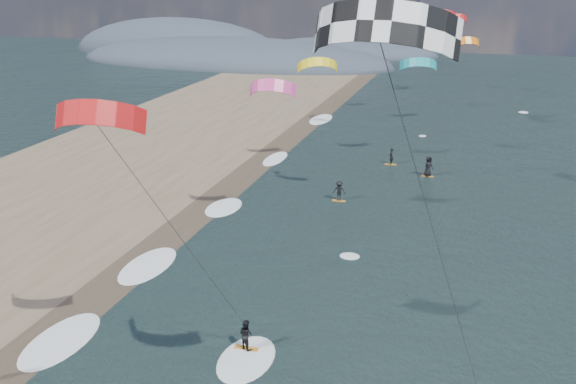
% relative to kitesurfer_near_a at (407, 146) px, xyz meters
% --- Properties ---
extents(wet_sand_strip, '(3.00, 240.00, 0.00)m').
position_rel_kitesurfer_near_a_xyz_m(wet_sand_strip, '(-18.18, 9.84, -13.10)').
color(wet_sand_strip, '#382D23').
rests_on(wet_sand_strip, ground).
extents(coastal_hills, '(80.00, 41.00, 15.00)m').
position_rel_kitesurfer_near_a_xyz_m(coastal_hills, '(-51.02, 107.71, -13.11)').
color(coastal_hills, '#3D4756').
rests_on(coastal_hills, ground).
extents(kitesurfer_near_a, '(7.59, 8.32, 17.43)m').
position_rel_kitesurfer_near_a_xyz_m(kitesurfer_near_a, '(0.00, 0.00, 0.00)').
color(kitesurfer_near_a, '#C57F22').
rests_on(kitesurfer_near_a, ground).
extents(kitesurfer_near_b, '(6.93, 8.44, 13.94)m').
position_rel_kitesurfer_near_a_xyz_m(kitesurfer_near_b, '(-10.40, 3.69, -4.30)').
color(kitesurfer_near_b, '#C57F22').
rests_on(kitesurfer_near_b, ground).
extents(far_kitesurfers, '(7.29, 12.00, 1.86)m').
position_rel_kitesurfer_near_a_xyz_m(far_kitesurfers, '(-5.70, 35.13, -12.23)').
color(far_kitesurfers, '#C57F22').
rests_on(far_kitesurfers, ground).
extents(bg_kite_field, '(15.45, 68.79, 8.27)m').
position_rel_kitesurfer_near_a_xyz_m(bg_kite_field, '(-6.19, 53.78, -1.92)').
color(bg_kite_field, orange).
rests_on(bg_kite_field, ground).
extents(shoreline_surf, '(2.40, 79.40, 0.11)m').
position_rel_kitesurfer_near_a_xyz_m(shoreline_surf, '(-16.98, 14.59, -13.11)').
color(shoreline_surf, white).
rests_on(shoreline_surf, ground).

